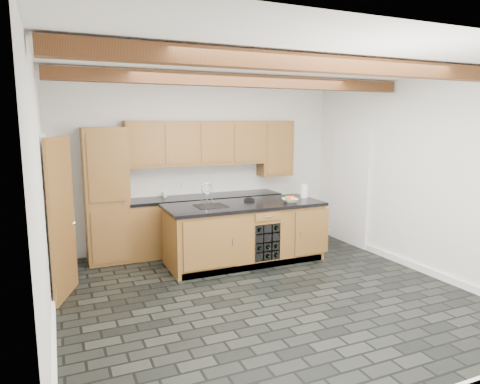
% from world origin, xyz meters
% --- Properties ---
extents(ground, '(5.00, 5.00, 0.00)m').
position_xyz_m(ground, '(0.00, 0.00, 0.00)').
color(ground, black).
rests_on(ground, ground).
extents(room_shell, '(5.01, 5.00, 5.00)m').
position_xyz_m(room_shell, '(-0.09, 0.53, 1.53)').
color(room_shell, white).
rests_on(room_shell, ground).
extents(back_cabinetry, '(3.65, 0.62, 2.20)m').
position_xyz_m(back_cabinetry, '(-0.38, 2.24, 0.98)').
color(back_cabinetry, olive).
rests_on(back_cabinetry, ground).
extents(island, '(2.48, 0.96, 0.93)m').
position_xyz_m(island, '(0.31, 1.28, 0.46)').
color(island, olive).
rests_on(island, ground).
extents(faucet, '(0.45, 0.40, 0.34)m').
position_xyz_m(faucet, '(-0.25, 1.33, 0.96)').
color(faucet, black).
rests_on(faucet, island).
extents(kitchen_scale, '(0.19, 0.15, 0.05)m').
position_xyz_m(kitchen_scale, '(0.46, 1.46, 0.95)').
color(kitchen_scale, black).
rests_on(kitchen_scale, island).
extents(fruit_bowl, '(0.29, 0.29, 0.06)m').
position_xyz_m(fruit_bowl, '(1.00, 1.09, 0.96)').
color(fruit_bowl, silver).
rests_on(fruit_bowl, island).
extents(fruit_cluster, '(0.16, 0.17, 0.07)m').
position_xyz_m(fruit_cluster, '(0.99, 1.09, 0.99)').
color(fruit_cluster, '#CC411B').
rests_on(fruit_cluster, fruit_bowl).
extents(paper_towel, '(0.12, 0.12, 0.22)m').
position_xyz_m(paper_towel, '(1.42, 1.36, 1.04)').
color(paper_towel, white).
rests_on(paper_towel, island).
extents(mug, '(0.11, 0.11, 0.10)m').
position_xyz_m(mug, '(-0.70, 2.34, 0.98)').
color(mug, white).
rests_on(mug, back_cabinetry).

